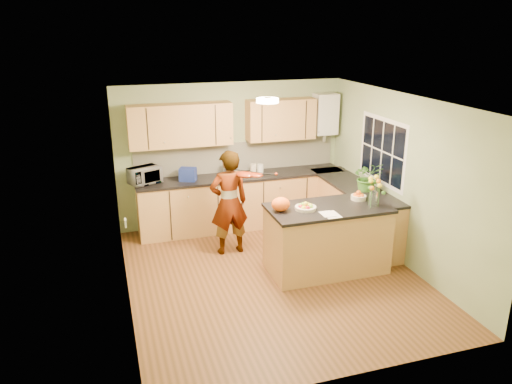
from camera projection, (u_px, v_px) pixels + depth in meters
name	position (u px, v px, depth m)	size (l,w,h in m)	color
floor	(273.00, 276.00, 7.14)	(4.50, 4.50, 0.00)	#573619
ceiling	(275.00, 101.00, 6.34)	(4.00, 4.50, 0.02)	silver
wall_back	(232.00, 154.00, 8.77)	(4.00, 0.02, 2.50)	gray
wall_front	(353.00, 267.00, 4.70)	(4.00, 0.02, 2.50)	gray
wall_left	(122.00, 209.00, 6.17)	(0.02, 4.50, 2.50)	gray
wall_right	(403.00, 180.00, 7.30)	(0.02, 4.50, 2.50)	gray
back_counter	(242.00, 201.00, 8.78)	(3.64, 0.62, 0.94)	tan
right_counter	(353.00, 212.00, 8.24)	(0.62, 2.24, 0.94)	tan
splashback	(237.00, 157.00, 8.80)	(3.60, 0.02, 0.52)	white
upper_cabinets	(223.00, 123.00, 8.37)	(3.20, 0.34, 0.70)	tan
boiler	(325.00, 114.00, 8.90)	(0.40, 0.30, 0.86)	white
window_right	(382.00, 151.00, 7.75)	(0.01, 1.30, 1.05)	white
light_switch	(125.00, 223.00, 5.61)	(0.02, 0.09, 0.09)	white
ceiling_lamp	(267.00, 100.00, 6.62)	(0.30, 0.30, 0.07)	#FFEABF
peninsula_island	(327.00, 239.00, 7.18)	(1.71, 0.88, 0.98)	tan
fruit_dish	(306.00, 207.00, 6.91)	(0.30, 0.30, 0.10)	beige
orange_bowl	(358.00, 196.00, 7.30)	(0.22, 0.22, 0.13)	beige
flower_vase	(374.00, 185.00, 6.93)	(0.26, 0.26, 0.49)	silver
orange_bag	(281.00, 204.00, 6.84)	(0.26, 0.22, 0.20)	#FF5C15
papers	(331.00, 215.00, 6.72)	(0.20, 0.28, 0.01)	white
violinist	(229.00, 203.00, 7.64)	(0.60, 0.40, 1.65)	tan
violin	(245.00, 175.00, 7.34)	(0.64, 0.26, 0.13)	#551205
microwave	(145.00, 175.00, 8.15)	(0.49, 0.33, 0.27)	white
blue_box	(188.00, 174.00, 8.30)	(0.27, 0.20, 0.21)	navy
kettle	(229.00, 169.00, 8.53)	(0.18, 0.18, 0.34)	silver
jar_cream	(253.00, 169.00, 8.70)	(0.11, 0.11, 0.17)	beige
jar_white	(260.00, 169.00, 8.70)	(0.11, 0.11, 0.17)	white
potted_plant	(368.00, 177.00, 7.67)	(0.44, 0.38, 0.49)	#3C7527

